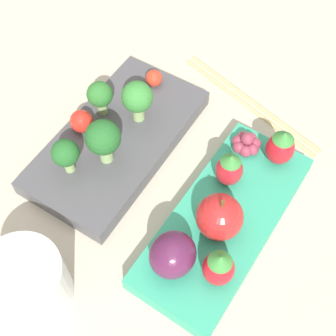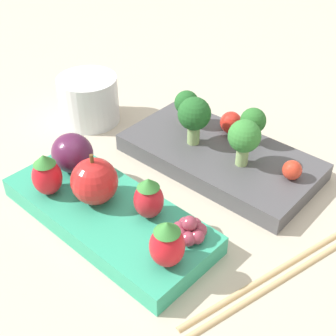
# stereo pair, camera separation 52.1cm
# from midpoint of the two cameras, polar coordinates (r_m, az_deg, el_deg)

# --- Properties ---
(ground_plane) EXTENTS (4.00, 4.00, 0.00)m
(ground_plane) POSITION_cam_midpoint_polar(r_m,az_deg,el_deg) (0.44, -26.39, -16.53)
(ground_plane) COLOR #BCB29E
(bento_box_savoury) EXTENTS (0.23, 0.13, 0.02)m
(bento_box_savoury) POSITION_cam_midpoint_polar(r_m,az_deg,el_deg) (0.48, -32.09, -8.95)
(bento_box_savoury) COLOR #4C4C51
(bento_box_savoury) RESTS_ON ground_plane
(bento_box_fruit) EXTENTS (0.23, 0.10, 0.02)m
(bento_box_fruit) POSITION_cam_midpoint_polar(r_m,az_deg,el_deg) (0.40, -21.33, -23.44)
(bento_box_fruit) COLOR #33A87F
(bento_box_fruit) RESTS_ON ground_plane
(broccoli_floret_0) EXTENTS (0.03, 0.03, 0.05)m
(broccoli_floret_0) POSITION_cam_midpoint_polar(r_m,az_deg,el_deg) (0.47, -34.92, -3.00)
(broccoli_floret_0) COLOR #93B770
(broccoli_floret_0) RESTS_ON bento_box_savoury
(broccoli_floret_1) EXTENTS (0.03, 0.03, 0.05)m
(broccoli_floret_1) POSITION_cam_midpoint_polar(r_m,az_deg,el_deg) (0.46, -41.05, -11.41)
(broccoli_floret_1) COLOR #93B770
(broccoli_floret_1) RESTS_ON bento_box_savoury
(broccoli_floret_2) EXTENTS (0.04, 0.04, 0.06)m
(broccoli_floret_2) POSITION_cam_midpoint_polar(r_m,az_deg,el_deg) (0.44, -37.11, -10.00)
(broccoli_floret_2) COLOR #93B770
(broccoli_floret_2) RESTS_ON bento_box_savoury
(broccoli_floret_3) EXTENTS (0.04, 0.04, 0.05)m
(broccoli_floret_3) POSITION_cam_midpoint_polar(r_m,az_deg,el_deg) (0.44, -31.08, -3.81)
(broccoli_floret_3) COLOR #93B770
(broccoli_floret_3) RESTS_ON bento_box_savoury
(cherry_tomato_0) EXTENTS (0.02, 0.02, 0.02)m
(cherry_tomato_0) POSITION_cam_midpoint_polar(r_m,az_deg,el_deg) (0.47, -26.30, 0.25)
(cherry_tomato_0) COLOR red
(cherry_tomato_0) RESTS_ON bento_box_savoury
(cherry_tomato_1) EXTENTS (0.03, 0.03, 0.03)m
(cherry_tomato_1) POSITION_cam_midpoint_polar(r_m,az_deg,el_deg) (0.49, -36.95, -6.37)
(cherry_tomato_1) COLOR red
(cherry_tomato_1) RESTS_ON bento_box_savoury
(apple) EXTENTS (0.05, 0.05, 0.05)m
(apple) POSITION_cam_midpoint_polar(r_m,az_deg,el_deg) (0.37, -24.87, -24.21)
(apple) COLOR red
(apple) RESTS_ON bento_box_fruit
(strawberry_0) EXTENTS (0.03, 0.03, 0.05)m
(strawberry_0) POSITION_cam_midpoint_polar(r_m,az_deg,el_deg) (0.37, -27.43, -31.55)
(strawberry_0) COLOR red
(strawberry_0) RESTS_ON bento_box_fruit
(strawberry_1) EXTENTS (0.03, 0.03, 0.05)m
(strawberry_1) POSITION_cam_midpoint_polar(r_m,az_deg,el_deg) (0.37, -11.78, -13.08)
(strawberry_1) COLOR red
(strawberry_1) RESTS_ON bento_box_fruit
(strawberry_2) EXTENTS (0.03, 0.03, 0.04)m
(strawberry_2) POSITION_cam_midpoint_polar(r_m,az_deg,el_deg) (0.38, -20.81, -16.35)
(strawberry_2) COLOR red
(strawberry_2) RESTS_ON bento_box_fruit
(plum) EXTENTS (0.05, 0.04, 0.04)m
(plum) POSITION_cam_midpoint_polar(r_m,az_deg,el_deg) (0.39, -32.93, -28.22)
(plum) COLOR #511E42
(plum) RESTS_ON bento_box_fruit
(grape_cluster) EXTENTS (0.03, 0.03, 0.02)m
(grape_cluster) POSITION_cam_midpoint_polar(r_m,az_deg,el_deg) (0.40, -15.91, -11.51)
(grape_cluster) COLOR #93384C
(grape_cluster) RESTS_ON bento_box_fruit
(drinking_cup) EXTENTS (0.08, 0.08, 0.06)m
(drinking_cup) POSITION_cam_midpoint_polar(r_m,az_deg,el_deg) (0.48, -48.26, -26.14)
(drinking_cup) COLOR white
(drinking_cup) RESTS_ON ground_plane
(chopsticks_pair) EXTENTS (0.06, 0.21, 0.01)m
(chopsticks_pair) POSITION_cam_midpoint_polar(r_m,az_deg,el_deg) (0.45, -11.65, -3.13)
(chopsticks_pair) COLOR tan
(chopsticks_pair) RESTS_ON ground_plane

